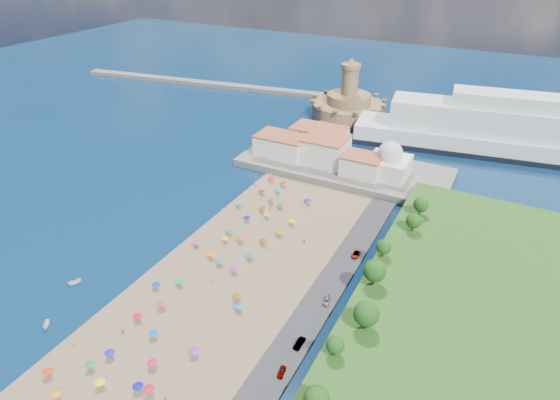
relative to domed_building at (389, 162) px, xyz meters
The scene contains 13 objects.
ground 77.60m from the domed_building, 112.91° to the right, with size 700.00×700.00×0.00m, color #071938.
terrace 21.44m from the domed_building, behind, with size 90.00×36.00×3.00m, color #59544C.
jetty 56.51m from the domed_building, 138.62° to the left, with size 18.00×70.00×2.40m, color #59544C.
breakwater 162.43m from the domed_building, 149.64° to the left, with size 200.00×7.00×2.60m, color #59544C.
waterfront_buildings 33.17m from the domed_building, behind, with size 57.00×29.00×11.00m.
domed_building is the anchor object (origin of this frame).
fortress 79.11m from the domed_building, 122.08° to the left, with size 40.00×40.00×32.40m.
cruise_ship 74.54m from the domed_building, 47.57° to the left, with size 160.66×47.03×34.74m.
beach_parasols 85.64m from the domed_building, 110.91° to the right, with size 31.64×117.46×2.20m.
beachgoers 77.78m from the domed_building, 114.73° to the right, with size 36.01×96.83×1.89m.
moored_boats 128.43m from the domed_building, 117.65° to the right, with size 10.40×19.58×1.49m.
parked_cars 81.68m from the domed_building, 85.77° to the right, with size 2.41×55.57×1.41m.
hillside_trees 80.95m from the domed_building, 77.05° to the right, with size 10.10×106.26×8.12m.
Camera 1 is at (69.95, -101.95, 90.41)m, focal length 30.00 mm.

